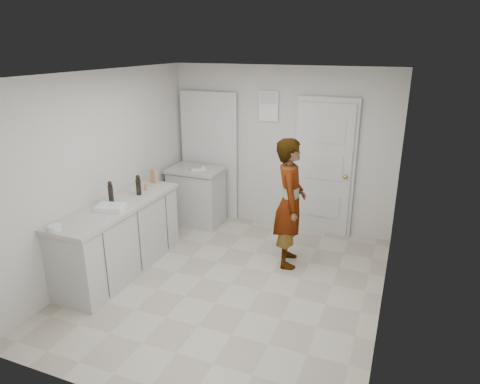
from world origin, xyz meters
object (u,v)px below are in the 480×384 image
at_px(spice_jar, 146,187).
at_px(egg_bowl, 55,228).
at_px(oil_cruet_a, 138,185).
at_px(baking_dish, 111,208).
at_px(person, 290,203).
at_px(cake_mix_box, 154,176).
at_px(oil_cruet_b, 111,192).

xyz_separation_m(spice_jar, egg_bowl, (-0.16, -1.47, -0.02)).
xyz_separation_m(oil_cruet_a, egg_bowl, (-0.17, -1.29, -0.10)).
distance_m(oil_cruet_a, baking_dish, 0.59).
xyz_separation_m(person, egg_bowl, (-2.05, -1.90, 0.10)).
xyz_separation_m(person, cake_mix_box, (-1.96, -0.10, 0.17)).
xyz_separation_m(oil_cruet_a, baking_dish, (-0.00, -0.58, -0.10)).
height_order(person, spice_jar, person).
bearing_deg(cake_mix_box, spice_jar, -55.43).
height_order(person, egg_bowl, person).
height_order(oil_cruet_b, egg_bowl, oil_cruet_b).
bearing_deg(baking_dish, person, 32.44).
bearing_deg(egg_bowl, baking_dish, 76.36).
relative_size(spice_jar, egg_bowl, 0.61).
bearing_deg(cake_mix_box, baking_dish, -64.04).
bearing_deg(oil_cruet_a, egg_bowl, -97.74).
bearing_deg(oil_cruet_b, egg_bowl, -91.84).
height_order(oil_cruet_a, egg_bowl, oil_cruet_a).
bearing_deg(cake_mix_box, egg_bowl, -71.35).
distance_m(cake_mix_box, egg_bowl, 1.80).
height_order(person, cake_mix_box, person).
height_order(cake_mix_box, oil_cruet_b, oil_cruet_b).
xyz_separation_m(cake_mix_box, oil_cruet_b, (-0.05, -0.89, 0.04)).
bearing_deg(egg_bowl, spice_jar, 83.89).
relative_size(spice_jar, oil_cruet_b, 0.31).
height_order(cake_mix_box, baking_dish, cake_mix_box).
distance_m(cake_mix_box, oil_cruet_b, 0.89).
relative_size(person, baking_dish, 4.52).
xyz_separation_m(person, baking_dish, (-1.87, -1.19, 0.10)).
xyz_separation_m(spice_jar, baking_dish, (0.01, -0.77, -0.02)).
height_order(oil_cruet_b, baking_dish, oil_cruet_b).
distance_m(cake_mix_box, oil_cruet_a, 0.52).
xyz_separation_m(person, oil_cruet_b, (-2.02, -0.99, 0.21)).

